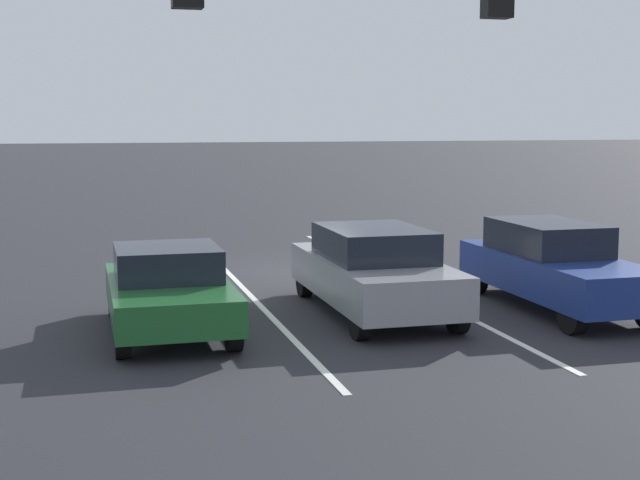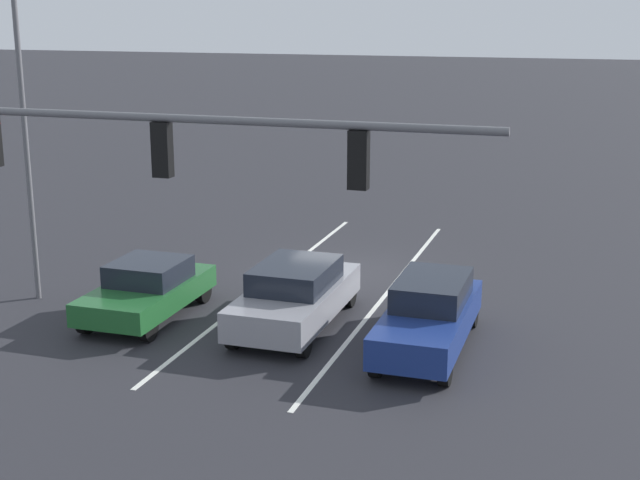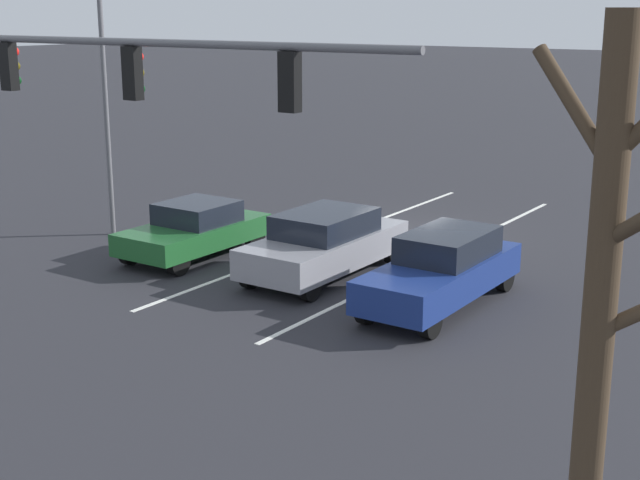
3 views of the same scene
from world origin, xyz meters
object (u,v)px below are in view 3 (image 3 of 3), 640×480
object	(u,v)px
street_lamp_right_shoulder	(108,51)
bare_tree_near	(606,336)
traffic_signal_gantry	(57,94)
car_gray_midlane_front	(325,243)
car_darkgreen_rightlane_front	(195,229)
car_navy_leftlane_front	(442,269)

from	to	relation	value
street_lamp_right_shoulder	bare_tree_near	world-z (taller)	street_lamp_right_shoulder
traffic_signal_gantry	car_gray_midlane_front	bearing A→B (deg)	-114.43
street_lamp_right_shoulder	traffic_signal_gantry	bearing A→B (deg)	129.34
car_gray_midlane_front	bare_tree_near	size ratio (longest dim) A/B	0.76
car_darkgreen_rightlane_front	car_gray_midlane_front	world-z (taller)	car_gray_midlane_front
bare_tree_near	car_gray_midlane_front	bearing A→B (deg)	-45.85
traffic_signal_gantry	car_navy_leftlane_front	bearing A→B (deg)	-139.05
traffic_signal_gantry	street_lamp_right_shoulder	size ratio (longest dim) A/B	1.36
car_navy_leftlane_front	street_lamp_right_shoulder	xyz separation A→B (m)	(10.31, -0.38, 4.30)
car_darkgreen_rightlane_front	street_lamp_right_shoulder	size ratio (longest dim) A/B	0.46
traffic_signal_gantry	bare_tree_near	world-z (taller)	bare_tree_near
car_darkgreen_rightlane_front	street_lamp_right_shoulder	world-z (taller)	street_lamp_right_shoulder
traffic_signal_gantry	street_lamp_right_shoulder	world-z (taller)	street_lamp_right_shoulder
car_gray_midlane_front	car_navy_leftlane_front	bearing A→B (deg)	172.23
car_navy_leftlane_front	traffic_signal_gantry	distance (m)	8.61
car_navy_leftlane_front	car_gray_midlane_front	bearing A→B (deg)	-7.77
traffic_signal_gantry	car_darkgreen_rightlane_front	bearing A→B (deg)	-76.71
car_darkgreen_rightlane_front	traffic_signal_gantry	bearing A→B (deg)	103.29
traffic_signal_gantry	bare_tree_near	size ratio (longest dim) A/B	1.95
car_darkgreen_rightlane_front	traffic_signal_gantry	distance (m)	6.48
car_gray_midlane_front	traffic_signal_gantry	bearing A→B (deg)	65.57
traffic_signal_gantry	street_lamp_right_shoulder	xyz separation A→B (m)	(4.47, -5.45, 0.51)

